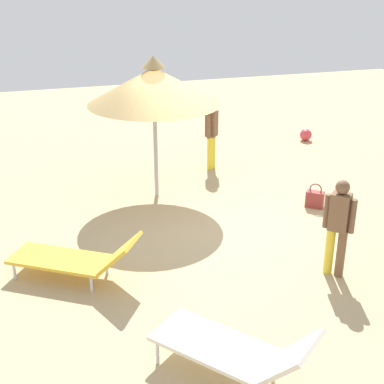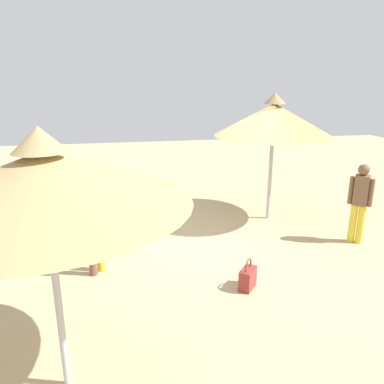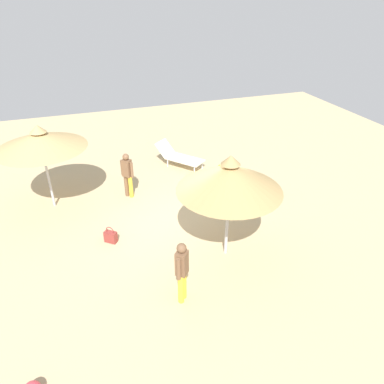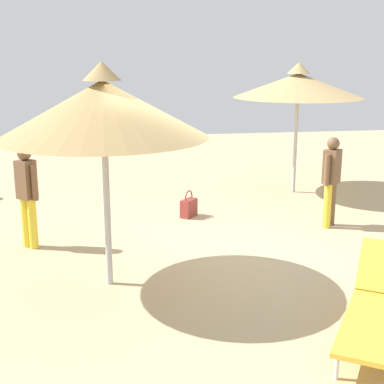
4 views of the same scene
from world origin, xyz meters
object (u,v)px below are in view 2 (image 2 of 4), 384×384
lounge_chair_back (20,210)px  person_standing_edge (360,200)px  parasol_umbrella_near_right (274,120)px  handbag (248,278)px  lounge_chair_center (143,187)px  person_standing_near_left (94,224)px  parasol_umbrella_far_left (43,178)px

lounge_chair_back → person_standing_edge: person_standing_edge is taller
parasol_umbrella_near_right → lounge_chair_back: 5.64m
parasol_umbrella_near_right → handbag: (-2.74, 1.43, -2.04)m
parasol_umbrella_near_right → lounge_chair_center: bearing=55.8°
lounge_chair_center → person_standing_edge: size_ratio=1.28×
parasol_umbrella_near_right → lounge_chair_center: 3.76m
person_standing_edge → person_standing_near_left: bearing=93.4°
lounge_chair_back → person_standing_near_left: bearing=-143.3°
parasol_umbrella_near_right → person_standing_edge: parasol_umbrella_near_right is taller
parasol_umbrella_near_right → handbag: bearing=152.5°
parasol_umbrella_far_left → person_standing_edge: size_ratio=1.72×
person_standing_near_left → handbag: (-0.92, -2.25, -0.68)m
lounge_chair_center → person_standing_edge: 5.16m
lounge_chair_center → person_standing_edge: (-3.38, -3.86, 0.50)m
handbag → lounge_chair_back: bearing=51.2°
person_standing_near_left → lounge_chair_center: bearing=-14.9°
parasol_umbrella_near_right → person_standing_edge: 2.36m
lounge_chair_center → person_standing_edge: bearing=-131.2°
parasol_umbrella_near_right → parasol_umbrella_far_left: 5.69m
person_standing_near_left → handbag: size_ratio=3.12×
person_standing_edge → handbag: 2.94m
person_standing_edge → handbag: size_ratio=3.17×
parasol_umbrella_near_right → parasol_umbrella_far_left: size_ratio=1.04×
parasol_umbrella_near_right → person_standing_near_left: parasol_umbrella_near_right is taller
parasol_umbrella_near_right → person_standing_near_left: bearing=116.5°
parasol_umbrella_far_left → person_standing_edge: parasol_umbrella_far_left is taller
person_standing_near_left → handbag: person_standing_near_left is taller
parasol_umbrella_far_left → person_standing_near_left: bearing=-4.6°
lounge_chair_center → parasol_umbrella_far_left: bearing=169.1°
parasol_umbrella_near_right → lounge_chair_center: (1.84, 2.70, -1.86)m
parasol_umbrella_far_left → person_standing_edge: 5.83m
parasol_umbrella_near_right → lounge_chair_back: parasol_umbrella_near_right is taller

